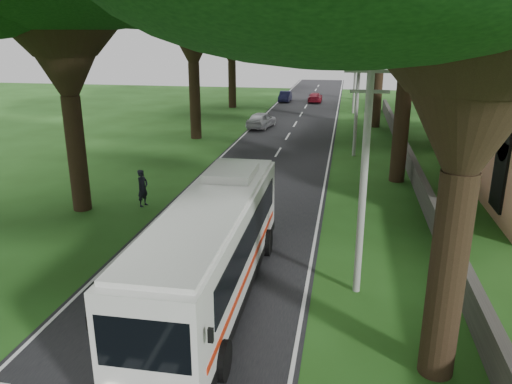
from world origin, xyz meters
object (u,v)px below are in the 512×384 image
object	(u,v)px
coach_bus	(213,247)
pedestrian	(143,188)
distant_car_c	(315,97)
distant_car_b	(285,96)
pole_mid	(357,97)
distant_car_a	(261,120)
pole_near	(364,174)
pole_far	(355,74)

from	to	relation	value
coach_bus	pedestrian	bearing A→B (deg)	125.07
coach_bus	distant_car_c	world-z (taller)	coach_bus
distant_car_b	pedestrian	xyz separation A→B (m)	(-2.16, -41.04, 0.29)
pole_mid	distant_car_b	world-z (taller)	pole_mid
distant_car_a	pedestrian	bearing A→B (deg)	94.75
pole_near	coach_bus	size ratio (longest dim) A/B	0.68
coach_bus	distant_car_a	bearing A→B (deg)	96.40
pole_near	pole_mid	xyz separation A→B (m)	(0.00, 20.00, 0.00)
distant_car_a	pole_mid	bearing A→B (deg)	141.97
pole_far	distant_car_b	distance (m)	12.23
distant_car_a	distant_car_b	world-z (taller)	distant_car_a
pole_near	distant_car_a	bearing A→B (deg)	105.88
pole_mid	distant_car_c	distance (m)	28.69
pole_mid	distant_car_a	size ratio (longest dim) A/B	1.85
pole_mid	distant_car_b	bearing A→B (deg)	106.85
coach_bus	distant_car_c	bearing A→B (deg)	89.58
coach_bus	distant_car_a	xyz separation A→B (m)	(-3.69, 30.84, -1.09)
coach_bus	distant_car_c	size ratio (longest dim) A/B	2.85
pole_far	pedestrian	world-z (taller)	pole_far
coach_bus	distant_car_b	distance (m)	49.56
pole_mid	pedestrian	xyz separation A→B (m)	(-10.66, -12.98, -3.22)
pole_far	distant_car_a	xyz separation A→B (m)	(-8.39, -10.50, -3.41)
distant_car_c	distant_car_b	bearing A→B (deg)	-0.04
pole_near	pole_far	xyz separation A→B (m)	(0.00, 40.00, 0.00)
pole_near	pole_far	distance (m)	40.00
pole_far	distant_car_a	distance (m)	13.87
pedestrian	pole_mid	bearing A→B (deg)	-23.61
pole_far	distant_car_b	xyz separation A→B (m)	(-8.50, 8.06, -3.52)
pedestrian	coach_bus	bearing A→B (deg)	-128.72
pole_near	pole_far	size ratio (longest dim) A/B	1.00
coach_bus	pedestrian	distance (m)	10.31
pole_far	pole_near	bearing A→B (deg)	-90.00
distant_car_b	distant_car_c	xyz separation A→B (m)	(3.80, 0.02, -0.04)
pole_far	distant_car_c	world-z (taller)	pole_far
pedestrian	pole_far	bearing A→B (deg)	-2.12
pole_near	pedestrian	world-z (taller)	pole_near
pole_mid	coach_bus	world-z (taller)	pole_mid
coach_bus	distant_car_c	xyz separation A→B (m)	(0.00, 49.42, -1.23)
pole_near	distant_car_c	distance (m)	48.44
distant_car_a	distant_car_c	distance (m)	18.95
pole_mid	distant_car_a	xyz separation A→B (m)	(-8.39, 9.50, -3.41)
pole_near	pole_far	bearing A→B (deg)	90.00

